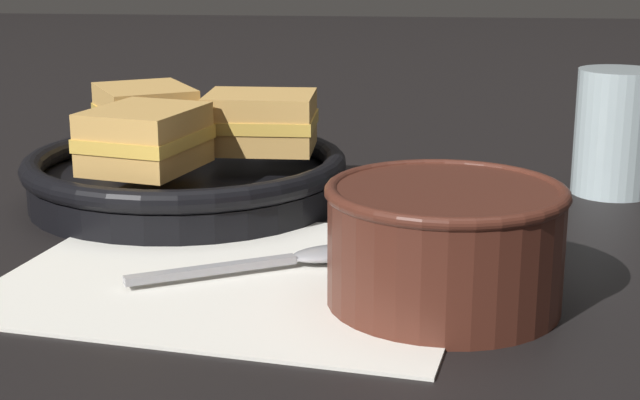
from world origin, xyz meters
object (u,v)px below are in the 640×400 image
Objects in this scene: skillet at (185,176)px; sandwich_near_right at (145,113)px; soup_bowl at (445,238)px; spoon at (300,258)px; drinking_glass at (615,132)px; sandwich_far_left at (145,138)px; sandwich_near_left at (261,122)px.

sandwich_near_right is at bearing 136.27° from skillet.
spoon is at bearing 149.92° from soup_bowl.
skillet is 3.24× the size of drinking_glass.
sandwich_far_left is 0.99× the size of drinking_glass.
sandwich_near_left is 0.11m from sandwich_far_left.
sandwich_far_left is (-0.01, -0.06, 0.04)m from skillet.
drinking_glass is (0.39, 0.02, -0.01)m from sandwich_near_right.
sandwich_far_left is at bearing -134.23° from sandwich_near_left.
soup_bowl is 0.30m from skillet.
drinking_glass reaches higher than sandwich_far_left.
spoon is (-0.09, 0.05, -0.03)m from soup_bowl.
skillet is at bearing -169.65° from drinking_glass.
drinking_glass is (0.29, 0.05, -0.01)m from sandwich_near_left.
spoon is at bearing -72.78° from sandwich_near_left.
sandwich_far_left reaches higher than soup_bowl.
sandwich_near_left is 0.30m from drinking_glass.
sandwich_near_right reaches higher than spoon.
soup_bowl is 1.56× the size of sandwich_near_left.
sandwich_near_left and sandwich_far_left have the same top height.
soup_bowl is at bearing -45.70° from skillet.
sandwich_near_left is 0.86× the size of drinking_glass.
sandwich_far_left is at bearing 145.78° from soup_bowl.
sandwich_far_left is (0.03, -0.10, 0.00)m from sandwich_near_right.
skillet is at bearing -43.73° from sandwich_near_right.
soup_bowl is 0.31m from drinking_glass.
skillet is at bearing 96.86° from spoon.
drinking_glass is at bearing 9.60° from sandwich_near_left.
sandwich_near_right is 0.40m from drinking_glass.
drinking_glass reaches higher than skillet.
sandwich_far_left is (-0.22, 0.15, 0.02)m from soup_bowl.
skillet is (-0.21, 0.21, -0.02)m from soup_bowl.
sandwich_near_left is at bearing 45.77° from sandwich_far_left.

